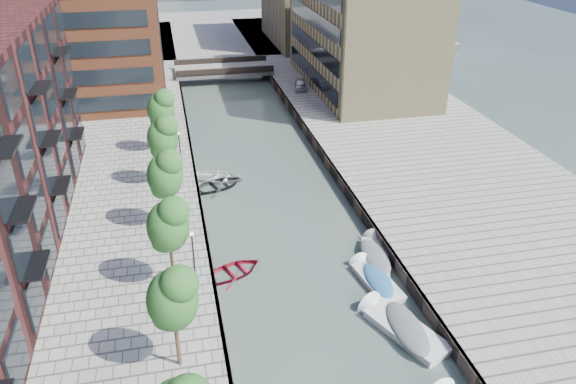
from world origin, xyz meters
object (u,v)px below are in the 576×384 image
object	(u,v)px
motorboat_1	(400,326)
sloop_3	(218,180)
tree_6	(161,108)
sloop_2	(234,273)
bridge	(223,69)
motorboat_3	(374,279)
motorboat_4	(375,255)
tree_4	(165,173)
sloop_4	(219,187)
car	(300,84)
tree_2	(172,297)
tree_3	(168,223)
tree_5	(162,136)

from	to	relation	value
motorboat_1	sloop_3	bearing A→B (deg)	110.60
tree_6	sloop_2	bearing A→B (deg)	-78.68
bridge	motorboat_3	size ratio (longest dim) A/B	2.60
motorboat_4	tree_4	bearing A→B (deg)	157.47
sloop_4	tree_4	bearing A→B (deg)	127.62
tree_4	sloop_4	distance (m)	10.03
tree_4	motorboat_1	size ratio (longest dim) A/B	0.98
car	tree_2	bearing A→B (deg)	-99.28
motorboat_1	motorboat_3	distance (m)	4.71
sloop_4	car	distance (m)	26.34
tree_3	tree_4	world-z (taller)	same
sloop_3	motorboat_1	world-z (taller)	motorboat_1
motorboat_3	motorboat_4	world-z (taller)	motorboat_4
tree_4	tree_5	size ratio (longest dim) A/B	1.00
tree_4	tree_6	size ratio (longest dim) A/B	1.00
tree_4	motorboat_3	xyz separation A→B (m)	(12.73, -8.28, -5.11)
tree_5	car	distance (m)	29.15
tree_6	sloop_3	distance (m)	8.63
tree_2	tree_6	bearing A→B (deg)	90.00
sloop_4	motorboat_4	bearing A→B (deg)	-166.42
tree_5	car	world-z (taller)	tree_5
sloop_3	motorboat_4	world-z (taller)	motorboat_4
bridge	sloop_2	bearing A→B (deg)	-95.78
bridge	sloop_2	distance (m)	45.71
tree_3	sloop_3	bearing A→B (deg)	74.53
bridge	tree_2	distance (m)	54.81
tree_3	sloop_2	distance (m)	6.76
tree_2	tree_5	size ratio (longest dim) A/B	1.00
tree_3	motorboat_3	distance (m)	13.78
tree_6	motorboat_1	bearing A→B (deg)	-65.07
tree_3	motorboat_1	size ratio (longest dim) A/B	0.98
tree_3	tree_5	size ratio (longest dim) A/B	1.00
motorboat_1	car	bearing A→B (deg)	84.01
motorboat_3	motorboat_4	bearing A→B (deg)	69.06
tree_2	sloop_2	distance (m)	10.79
tree_5	tree_6	distance (m)	7.00
tree_5	car	xyz separation A→B (m)	(17.09, 23.32, -3.70)
tree_3	car	distance (m)	41.21
tree_3	sloop_2	xyz separation A→B (m)	(3.90, 1.54, -5.31)
motorboat_1	motorboat_4	world-z (taller)	motorboat_1
sloop_3	sloop_4	size ratio (longest dim) A/B	1.02
tree_4	sloop_2	size ratio (longest dim) A/B	1.47
tree_2	tree_3	bearing A→B (deg)	90.00
motorboat_4	motorboat_1	bearing A→B (deg)	-99.15
tree_4	motorboat_1	distance (m)	18.75
tree_4	motorboat_1	bearing A→B (deg)	-45.99
tree_4	motorboat_3	bearing A→B (deg)	-33.03
motorboat_3	sloop_4	bearing A→B (deg)	118.41
motorboat_3	motorboat_4	size ratio (longest dim) A/B	0.91
bridge	tree_3	distance (m)	47.92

